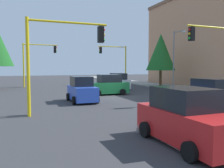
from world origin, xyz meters
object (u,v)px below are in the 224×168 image
(traffic_signal_near_right, at_px, (62,47))
(traffic_signal_far_left, at_px, (115,57))
(car_green, at_px, (108,86))
(traffic_signal_far_right, at_px, (37,56))
(street_lamp_curbside, at_px, (176,53))
(tree_roadside_mid, at_px, (161,52))
(traffic_signal_near_left, at_px, (217,49))
(car_black, at_px, (209,96))
(pedestrian_crossing, at_px, (208,88))
(car_blue, at_px, (82,90))
(car_red, at_px, (186,119))
(car_white, at_px, (118,82))

(traffic_signal_near_right, distance_m, traffic_signal_far_left, 23.02)
(car_green, bearing_deg, traffic_signal_far_right, -154.29)
(car_green, bearing_deg, traffic_signal_near_right, -35.44)
(street_lamp_curbside, bearing_deg, tree_roadside_mid, 169.67)
(tree_roadside_mid, bearing_deg, traffic_signal_near_left, -17.04)
(traffic_signal_near_left, height_order, tree_roadside_mid, tree_roadside_mid)
(traffic_signal_near_right, distance_m, street_lamp_curbside, 17.69)
(car_black, bearing_deg, traffic_signal_far_left, 173.37)
(car_green, bearing_deg, traffic_signal_near_left, 35.29)
(traffic_signal_far_right, xyz_separation_m, tree_roadside_mid, (6.00, 15.73, 0.58))
(traffic_signal_far_left, relative_size, tree_roadside_mid, 0.83)
(pedestrian_crossing, bearing_deg, tree_roadside_mid, 164.94)
(car_green, relative_size, car_blue, 1.11)
(car_red, height_order, pedestrian_crossing, car_red)
(traffic_signal_far_left, bearing_deg, car_black, -6.63)
(traffic_signal_far_right, xyz_separation_m, traffic_signal_far_left, (-0.00, 11.47, 0.05))
(traffic_signal_near_left, height_order, pedestrian_crossing, traffic_signal_near_left)
(car_black, distance_m, pedestrian_crossing, 5.20)
(tree_roadside_mid, relative_size, car_green, 1.80)
(traffic_signal_far_right, bearing_deg, traffic_signal_far_left, 90.00)
(traffic_signal_far_left, bearing_deg, car_red, -17.15)
(traffic_signal_near_right, xyz_separation_m, tree_roadside_mid, (-14.00, 15.65, 0.94))
(car_green, xyz_separation_m, pedestrian_crossing, (6.13, 6.69, 0.01))
(car_blue, bearing_deg, car_red, 4.80)
(street_lamp_curbside, bearing_deg, car_white, -118.81)
(car_blue, bearing_deg, car_black, 46.99)
(traffic_signal_far_right, relative_size, traffic_signal_near_right, 1.10)
(car_green, distance_m, car_red, 15.08)
(traffic_signal_far_left, relative_size, car_green, 1.49)
(street_lamp_curbside, xyz_separation_m, car_blue, (5.32, -12.68, -3.45))
(traffic_signal_near_left, bearing_deg, traffic_signal_far_left, 179.90)
(traffic_signal_far_left, height_order, traffic_signal_near_left, traffic_signal_far_left)
(street_lamp_curbside, height_order, car_white, street_lamp_curbside)
(car_blue, height_order, car_red, same)
(car_blue, bearing_deg, traffic_signal_far_left, 149.59)
(car_white, xyz_separation_m, pedestrian_crossing, (11.04, 3.54, 0.01))
(car_white, bearing_deg, traffic_signal_near_left, 11.01)
(traffic_signal_near_right, height_order, car_green, traffic_signal_near_right)
(car_black, height_order, pedestrian_crossing, car_black)
(car_white, relative_size, car_red, 1.01)
(traffic_signal_far_right, bearing_deg, car_blue, 8.16)
(car_red, distance_m, pedestrian_crossing, 12.74)
(traffic_signal_near_left, bearing_deg, car_black, -52.42)
(traffic_signal_near_right, height_order, car_white, traffic_signal_near_right)
(tree_roadside_mid, bearing_deg, car_white, -80.92)
(traffic_signal_near_right, xyz_separation_m, car_green, (-8.00, 5.69, -2.92))
(tree_roadside_mid, distance_m, car_red, 24.64)
(car_green, xyz_separation_m, car_white, (-4.91, 3.15, -0.00))
(traffic_signal_far_right, bearing_deg, pedestrian_crossing, 34.51)
(traffic_signal_near_right, height_order, car_red, traffic_signal_near_right)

